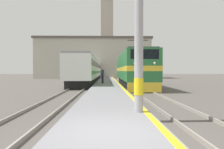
{
  "coord_description": "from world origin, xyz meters",
  "views": [
    {
      "loc": [
        -0.07,
        -5.23,
        1.83
      ],
      "look_at": [
        0.64,
        22.62,
        1.38
      ],
      "focal_mm": 35.0,
      "sensor_mm": 36.0,
      "label": 1
    }
  ],
  "objects_px": {
    "passenger_train": "(91,70)",
    "clock_tower": "(107,25)",
    "locomotive_train": "(133,70)",
    "person_on_platform": "(103,75)"
  },
  "relations": [
    {
      "from": "locomotive_train",
      "to": "passenger_train",
      "type": "relative_size",
      "value": 0.37
    },
    {
      "from": "locomotive_train",
      "to": "clock_tower",
      "type": "bearing_deg",
      "value": 94.38
    },
    {
      "from": "locomotive_train",
      "to": "passenger_train",
      "type": "distance_m",
      "value": 17.29
    },
    {
      "from": "passenger_train",
      "to": "clock_tower",
      "type": "distance_m",
      "value": 25.81
    },
    {
      "from": "locomotive_train",
      "to": "clock_tower",
      "type": "height_order",
      "value": "clock_tower"
    },
    {
      "from": "passenger_train",
      "to": "person_on_platform",
      "type": "xyz_separation_m",
      "value": [
        2.4,
        -15.95,
        -0.65
      ]
    },
    {
      "from": "person_on_platform",
      "to": "clock_tower",
      "type": "bearing_deg",
      "value": 89.06
    },
    {
      "from": "passenger_train",
      "to": "clock_tower",
      "type": "xyz_separation_m",
      "value": [
        3.02,
        21.93,
        13.26
      ]
    },
    {
      "from": "locomotive_train",
      "to": "person_on_platform",
      "type": "bearing_deg",
      "value": 175.38
    },
    {
      "from": "clock_tower",
      "to": "locomotive_train",
      "type": "bearing_deg",
      "value": -85.62
    }
  ]
}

